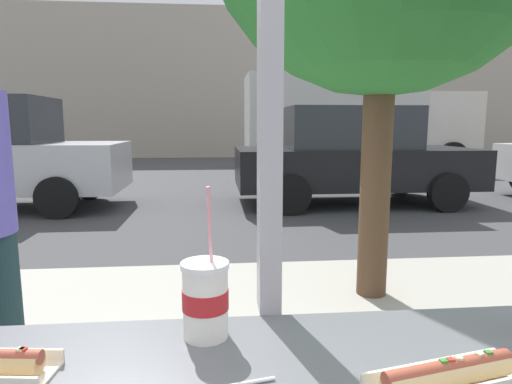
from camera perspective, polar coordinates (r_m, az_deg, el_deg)
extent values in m
plane|color=#424244|center=(9.02, -4.43, -0.25)|extent=(60.00, 60.00, 0.00)
cube|color=#B2ADA3|center=(2.85, -2.33, -19.40)|extent=(16.00, 2.80, 0.15)
cube|color=#404245|center=(1.04, 2.02, -16.45)|extent=(2.30, 0.02, 0.02)
cube|color=#9E9EA3|center=(1.02, 1.85, 22.08)|extent=(0.05, 0.08, 1.34)
cube|color=#A89E8E|center=(19.49, -5.04, 13.74)|extent=(28.00, 1.20, 6.19)
cylinder|color=white|center=(0.93, -6.57, -14.04)|extent=(0.09, 0.09, 0.15)
cylinder|color=red|center=(0.93, -6.58, -13.62)|extent=(0.10, 0.10, 0.04)
cylinder|color=black|center=(0.91, -6.65, -10.00)|extent=(0.08, 0.08, 0.01)
cylinder|color=white|center=(0.90, -6.66, -9.40)|extent=(0.10, 0.10, 0.01)
cylinder|color=pink|center=(0.88, -5.96, -5.56)|extent=(0.01, 0.04, 0.20)
cube|color=beige|center=(0.90, -28.21, -17.64)|extent=(0.01, 0.01, 0.01)
cube|color=red|center=(0.90, -27.98, -17.68)|extent=(0.01, 0.01, 0.01)
cube|color=beige|center=(0.88, 21.76, -20.43)|extent=(0.27, 0.06, 0.03)
cylinder|color=#DBB77A|center=(0.85, 23.69, -20.84)|extent=(0.24, 0.09, 0.04)
cylinder|color=#9E4733|center=(0.84, 23.74, -20.12)|extent=(0.24, 0.08, 0.03)
cube|color=#337A2D|center=(0.83, 23.15, -19.61)|extent=(0.01, 0.01, 0.01)
cube|color=#337A2D|center=(0.89, 27.91, -17.99)|extent=(0.01, 0.01, 0.01)
cube|color=beige|center=(0.87, 26.99, -18.32)|extent=(0.02, 0.01, 0.01)
cube|color=red|center=(0.84, 23.90, -19.37)|extent=(0.01, 0.01, 0.01)
cube|color=beige|center=(0.85, 24.79, -19.07)|extent=(0.01, 0.01, 0.01)
cylinder|color=black|center=(8.90, -20.82, 1.15)|extent=(0.64, 0.18, 0.64)
cylinder|color=black|center=(7.28, -24.39, -0.66)|extent=(0.64, 0.18, 0.64)
cube|color=black|center=(8.06, 12.52, 3.19)|extent=(4.16, 1.85, 0.67)
cube|color=#282D33|center=(7.98, 11.70, 8.17)|extent=(2.17, 1.63, 0.72)
cylinder|color=black|center=(9.42, 18.24, 1.68)|extent=(0.64, 0.18, 0.64)
cylinder|color=black|center=(7.77, 23.65, -0.06)|extent=(0.64, 0.18, 0.64)
cylinder|color=black|center=(8.72, 2.47, 1.57)|extent=(0.64, 0.18, 0.64)
cylinder|color=black|center=(6.90, 4.53, -0.36)|extent=(0.64, 0.18, 0.64)
cube|color=beige|center=(13.79, 9.68, 9.67)|extent=(5.15, 2.20, 2.40)
cube|color=beige|center=(15.01, 22.33, 8.10)|extent=(1.90, 2.10, 1.90)
cylinder|color=black|center=(15.98, 20.40, 4.80)|extent=(0.90, 0.24, 0.90)
cylinder|color=black|center=(14.12, 24.07, 4.13)|extent=(0.90, 0.24, 0.90)
cylinder|color=black|center=(14.69, 4.87, 5.01)|extent=(0.90, 0.24, 0.90)
cylinder|color=black|center=(12.53, 6.64, 4.33)|extent=(0.90, 0.24, 0.90)
cylinder|color=#1E3539|center=(2.17, -29.67, -15.51)|extent=(0.14, 0.14, 0.84)
cylinder|color=brown|center=(3.31, 15.35, 4.45)|extent=(0.22, 0.22, 2.08)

